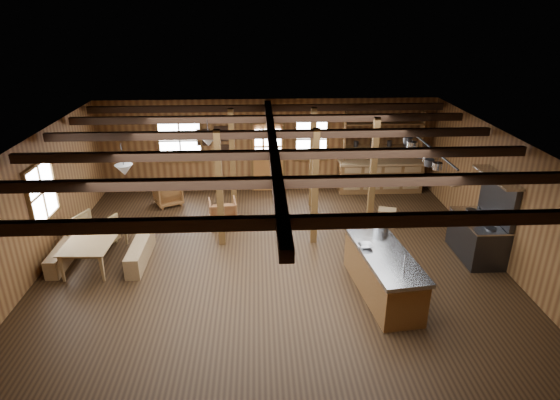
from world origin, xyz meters
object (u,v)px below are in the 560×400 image
dining_table (98,249)px  armchair_a (168,194)px  armchair_b (223,211)px  commercial_range (480,231)px  armchair_c (94,231)px  kitchen_island (382,272)px

dining_table → armchair_a: size_ratio=2.51×
armchair_b → commercial_range: bearing=153.3°
dining_table → armchair_c: size_ratio=2.09×
armchair_b → armchair_c: bearing=13.8°
commercial_range → dining_table: (-8.55, 0.16, -0.31)m
commercial_range → armchair_a: 8.26m
armchair_a → armchair_c: armchair_c is taller
armchair_c → armchair_b: bearing=-136.9°
kitchen_island → armchair_a: kitchen_island is taller
kitchen_island → commercial_range: commercial_range is taller
armchair_c → armchair_a: bearing=-96.2°
armchair_b → armchair_c: size_ratio=0.83×
kitchen_island → dining_table: (-5.99, 1.53, -0.16)m
dining_table → armchair_a: (1.00, 3.18, 0.01)m
dining_table → kitchen_island: bearing=-102.0°
dining_table → armchair_c: armchair_c is taller
kitchen_island → armchair_a: 6.87m
armchair_a → armchair_c: 2.78m
kitchen_island → armchair_c: size_ratio=2.99×
kitchen_island → armchair_a: (-4.99, 4.72, -0.15)m
commercial_range → dining_table: size_ratio=1.08×
commercial_range → armchair_a: bearing=156.1°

